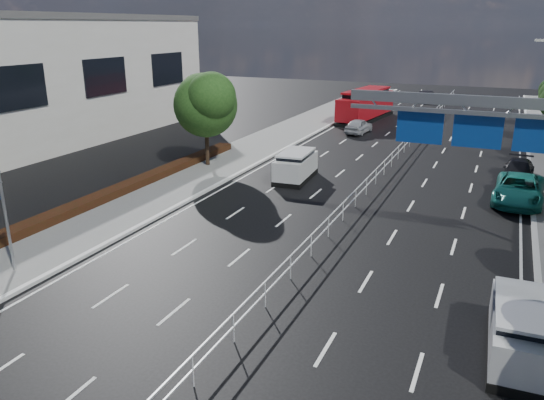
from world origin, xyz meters
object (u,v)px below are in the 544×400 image
at_px(near_car_dark, 426,96).
at_px(parked_car_dark, 518,171).
at_px(silver_minivan, 523,331).
at_px(white_minivan, 296,166).
at_px(overhead_gantry, 497,126).
at_px(red_bus, 366,104).
at_px(parked_car_teal, 519,189).
at_px(near_car_silver, 359,126).

xyz_separation_m(near_car_dark, parked_car_dark, (11.08, -35.91, -0.07)).
bearing_deg(near_car_dark, silver_minivan, 102.84).
xyz_separation_m(white_minivan, parked_car_dark, (13.23, 5.62, -0.26)).
xyz_separation_m(overhead_gantry, red_bus, (-13.36, 31.57, -3.94)).
height_order(white_minivan, silver_minivan, white_minivan).
height_order(near_car_dark, silver_minivan, silver_minivan).
height_order(overhead_gantry, red_bus, overhead_gantry).
height_order(parked_car_teal, parked_car_dark, parked_car_teal).
xyz_separation_m(white_minivan, parked_car_teal, (13.25, 0.69, -0.14)).
xyz_separation_m(near_car_silver, silver_minivan, (13.66, -32.22, 0.20)).
relative_size(white_minivan, near_car_dark, 1.01).
distance_m(near_car_silver, silver_minivan, 35.00).
relative_size(red_bus, parked_car_dark, 2.43).
relative_size(white_minivan, red_bus, 0.40).
bearing_deg(silver_minivan, near_car_silver, 110.97).
xyz_separation_m(overhead_gantry, near_car_silver, (-12.10, 24.17, -4.92)).
height_order(overhead_gantry, near_car_dark, overhead_gantry).
xyz_separation_m(near_car_dark, silver_minivan, (11.19, -56.92, 0.16)).
bearing_deg(silver_minivan, overhead_gantry, 98.96).
distance_m(overhead_gantry, parked_car_teal, 9.49).
distance_m(silver_minivan, parked_car_teal, 16.08).
distance_m(overhead_gantry, red_bus, 34.50).
relative_size(white_minivan, parked_car_dark, 0.98).
distance_m(near_car_dark, parked_car_dark, 37.58).
bearing_deg(red_bus, near_car_silver, -73.86).
bearing_deg(overhead_gantry, red_bus, 112.94).
bearing_deg(near_car_dark, parked_car_dark, 108.87).
distance_m(overhead_gantry, white_minivan, 14.65).
relative_size(near_car_dark, parked_car_dark, 0.97).
bearing_deg(near_car_silver, parked_car_teal, 135.03).
xyz_separation_m(red_bus, parked_car_dark, (14.81, -18.61, -1.01)).
bearing_deg(silver_minivan, parked_car_teal, 88.32).
bearing_deg(red_bus, white_minivan, -79.79).
bearing_deg(near_car_dark, red_bus, 79.54).
relative_size(overhead_gantry, red_bus, 0.94).
xyz_separation_m(overhead_gantry, white_minivan, (-11.78, 7.34, -4.69)).
distance_m(near_car_dark, silver_minivan, 58.01).
height_order(silver_minivan, parked_car_teal, silver_minivan).
bearing_deg(parked_car_teal, silver_minivan, -86.80).
distance_m(red_bus, near_car_dark, 17.73).
relative_size(white_minivan, parked_car_teal, 0.79).
relative_size(overhead_gantry, near_car_dark, 2.34).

